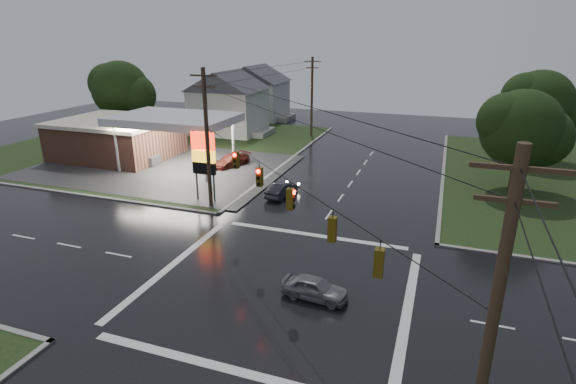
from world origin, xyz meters
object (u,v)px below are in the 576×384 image
(utility_pole_se, at_px, (490,338))
(car_pump, at_px, (231,161))
(tree_ne_near, at_px, (523,130))
(car_crossing, at_px, (315,288))
(utility_pole_n, at_px, (312,96))
(tree_ne_far, at_px, (540,104))
(pylon_sign, at_px, (204,155))
(house_near, at_px, (229,102))
(house_far, at_px, (256,91))
(tree_nw_behind, at_px, (122,90))
(car_north, at_px, (282,189))
(gas_station, at_px, (125,136))
(utility_pole_nw, at_px, (207,138))

(utility_pole_se, height_order, car_pump, utility_pole_se)
(tree_ne_near, xyz_separation_m, car_crossing, (-11.92, -22.60, -4.95))
(utility_pole_n, bearing_deg, tree_ne_far, -8.55)
(utility_pole_se, bearing_deg, utility_pole_n, 111.80)
(tree_ne_near, relative_size, car_crossing, 2.52)
(pylon_sign, height_order, house_near, house_near)
(house_far, height_order, tree_nw_behind, tree_nw_behind)
(car_pump, bearing_deg, car_north, -18.54)
(car_north, xyz_separation_m, car_crossing, (7.15, -14.33, -0.02))
(pylon_sign, relative_size, car_crossing, 1.68)
(utility_pole_se, xyz_separation_m, utility_pole_n, (-19.00, 47.50, -0.25))
(gas_station, xyz_separation_m, utility_pole_n, (16.18, 18.30, 2.92))
(utility_pole_nw, bearing_deg, gas_station, 147.77)
(gas_station, height_order, tree_ne_near, tree_ne_near)
(car_pump, bearing_deg, utility_pole_nw, -50.39)
(tree_nw_behind, height_order, tree_ne_far, tree_nw_behind)
(house_near, bearing_deg, utility_pole_n, 9.91)
(tree_ne_near, distance_m, car_north, 21.36)
(utility_pole_se, bearing_deg, car_north, 121.85)
(house_near, xyz_separation_m, tree_nw_behind, (-12.89, -6.01, 1.77))
(utility_pole_nw, distance_m, utility_pole_n, 28.50)
(house_near, bearing_deg, pylon_sign, -67.72)
(utility_pole_n, distance_m, tree_ne_near, 28.55)
(house_far, relative_size, tree_ne_near, 1.23)
(house_near, height_order, car_pump, house_near)
(utility_pole_nw, distance_m, utility_pole_se, 26.87)
(gas_station, relative_size, utility_pole_nw, 2.38)
(gas_station, xyz_separation_m, house_far, (3.73, 28.30, 1.86))
(tree_ne_near, bearing_deg, house_near, 158.24)
(pylon_sign, height_order, car_north, pylon_sign)
(pylon_sign, height_order, car_crossing, pylon_sign)
(house_near, height_order, tree_ne_far, tree_ne_far)
(tree_nw_behind, height_order, car_pump, tree_nw_behind)
(utility_pole_nw, height_order, car_crossing, utility_pole_nw)
(utility_pole_se, height_order, tree_ne_far, utility_pole_se)
(gas_station, bearing_deg, car_crossing, -36.06)
(tree_nw_behind, distance_m, car_north, 33.64)
(pylon_sign, height_order, tree_ne_near, tree_ne_near)
(utility_pole_n, distance_m, tree_nw_behind, 25.63)
(pylon_sign, distance_m, car_north, 7.27)
(house_far, xyz_separation_m, tree_ne_near, (36.09, -26.01, 1.16))
(tree_nw_behind, bearing_deg, car_pump, -24.45)
(pylon_sign, bearing_deg, utility_pole_se, -45.00)
(tree_ne_far, bearing_deg, utility_pole_n, 171.45)
(car_crossing, bearing_deg, tree_ne_near, -23.15)
(utility_pole_nw, distance_m, house_far, 40.48)
(tree_ne_near, distance_m, tree_ne_far, 12.39)
(gas_station, xyz_separation_m, tree_ne_near, (39.82, 2.29, 3.01))
(tree_ne_far, distance_m, car_pump, 33.61)
(utility_pole_nw, bearing_deg, house_far, 107.92)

